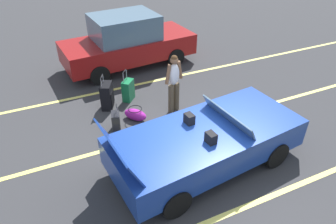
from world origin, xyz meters
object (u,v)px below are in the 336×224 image
object	(u,v)px
suitcase_large_black	(107,96)
suitcase_small_carryon	(116,122)
convertible_car	(214,139)
traveler_person	(174,81)
parked_sedan_near	(128,42)
suitcase_medium_bright	(128,90)
duffel_bag	(135,114)

from	to	relation	value
suitcase_large_black	suitcase_small_carryon	xyz separation A→B (m)	(-0.09, -1.14, -0.12)
convertible_car	traveler_person	xyz separation A→B (m)	(0.09, 2.18, 0.34)
parked_sedan_near	traveler_person	bearing A→B (deg)	-91.68
suitcase_medium_bright	traveler_person	xyz separation A→B (m)	(0.95, -1.07, 0.62)
duffel_bag	traveler_person	bearing A→B (deg)	-1.40
suitcase_small_carryon	parked_sedan_near	xyz separation A→B (m)	(1.52, 3.53, 0.64)
duffel_bag	convertible_car	bearing A→B (deg)	-65.07
traveler_person	parked_sedan_near	bearing A→B (deg)	166.68
suitcase_medium_bright	duffel_bag	size ratio (longest dim) A/B	1.37
suitcase_small_carryon	parked_sedan_near	world-z (taller)	parked_sedan_near
suitcase_large_black	traveler_person	xyz separation A→B (m)	(1.62, -0.92, 0.56)
convertible_car	duffel_bag	world-z (taller)	convertible_car
suitcase_small_carryon	traveler_person	world-z (taller)	traveler_person
suitcase_medium_bright	suitcase_small_carryon	size ratio (longest dim) A/B	1.28
suitcase_medium_bright	suitcase_small_carryon	bearing A→B (deg)	-78.48
suitcase_medium_bright	convertible_car	bearing A→B (deg)	-33.33
suitcase_medium_bright	parked_sedan_near	bearing A→B (deg)	112.98
duffel_bag	traveler_person	world-z (taller)	traveler_person
suitcase_large_black	parked_sedan_near	world-z (taller)	parked_sedan_near
suitcase_large_black	duffel_bag	bearing A→B (deg)	-35.53
suitcase_medium_bright	parked_sedan_near	distance (m)	2.43
duffel_bag	parked_sedan_near	xyz separation A→B (m)	(0.93, 3.29, 0.73)
suitcase_large_black	convertible_car	bearing A→B (deg)	-38.50
convertible_car	duffel_bag	xyz separation A→B (m)	(-1.03, 2.21, -0.43)
parked_sedan_near	suitcase_small_carryon	bearing A→B (deg)	-118.26
suitcase_small_carryon	traveler_person	size ratio (longest dim) A/B	0.44
duffel_bag	parked_sedan_near	size ratio (longest dim) A/B	0.15
suitcase_small_carryon	parked_sedan_near	size ratio (longest dim) A/B	0.16
parked_sedan_near	duffel_bag	bearing A→B (deg)	-110.73
suitcase_small_carryon	convertible_car	bearing A→B (deg)	143.90
convertible_car	traveler_person	bearing A→B (deg)	81.46
suitcase_medium_bright	suitcase_small_carryon	xyz separation A→B (m)	(-0.75, -1.29, -0.06)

